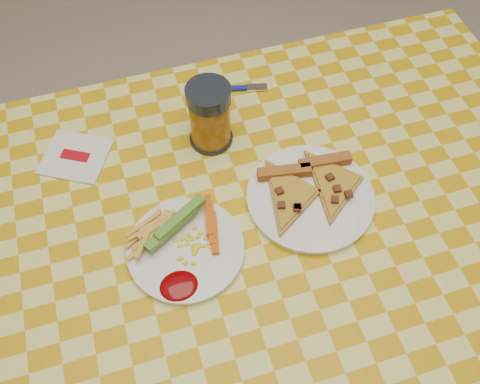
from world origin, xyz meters
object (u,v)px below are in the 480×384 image
table (255,247)px  plate_left (186,250)px  plate_right (310,198)px  drink_glass (210,116)px

table → plate_left: plate_left is taller
plate_left → plate_right: (0.24, 0.04, 0.00)m
plate_right → drink_glass: (-0.14, 0.19, 0.06)m
table → drink_glass: bearing=95.8°
plate_left → plate_right: same height
table → drink_glass: 0.26m
plate_right → plate_left: bearing=-171.4°
plate_right → drink_glass: bearing=125.1°
table → plate_left: size_ratio=6.44×
drink_glass → plate_left: bearing=-115.3°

